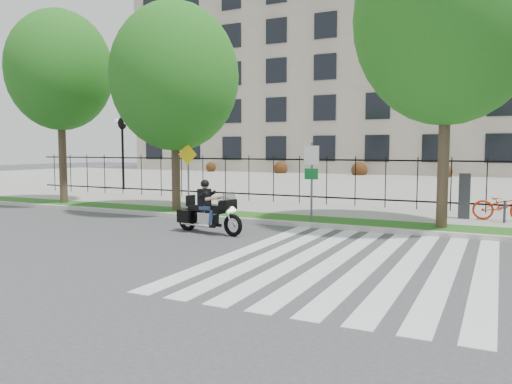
% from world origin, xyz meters
% --- Properties ---
extents(ground, '(120.00, 120.00, 0.00)m').
position_xyz_m(ground, '(0.00, 0.00, 0.00)').
color(ground, '#3B3B3E').
rests_on(ground, ground).
extents(curb, '(60.00, 0.20, 0.15)m').
position_xyz_m(curb, '(0.00, 4.10, 0.07)').
color(curb, '#BCB8B1').
rests_on(curb, ground).
extents(grass_verge, '(60.00, 1.50, 0.15)m').
position_xyz_m(grass_verge, '(0.00, 4.95, 0.07)').
color(grass_verge, '#1E5114').
rests_on(grass_verge, ground).
extents(sidewalk, '(60.00, 3.50, 0.15)m').
position_xyz_m(sidewalk, '(0.00, 7.45, 0.07)').
color(sidewalk, gray).
rests_on(sidewalk, ground).
extents(plaza, '(80.00, 34.00, 0.10)m').
position_xyz_m(plaza, '(0.00, 25.00, 0.05)').
color(plaza, gray).
rests_on(plaza, ground).
extents(crosswalk_stripes, '(5.70, 8.00, 0.01)m').
position_xyz_m(crosswalk_stripes, '(4.83, 0.00, 0.01)').
color(crosswalk_stripes, silver).
rests_on(crosswalk_stripes, ground).
extents(iron_fence, '(30.00, 0.06, 2.00)m').
position_xyz_m(iron_fence, '(0.00, 9.20, 1.15)').
color(iron_fence, black).
rests_on(iron_fence, sidewalk).
extents(office_building, '(60.00, 21.90, 20.15)m').
position_xyz_m(office_building, '(0.00, 44.92, 9.97)').
color(office_building, '#A09681').
rests_on(office_building, ground).
extents(lamp_post_left, '(1.06, 0.70, 4.25)m').
position_xyz_m(lamp_post_left, '(-12.00, 12.00, 3.21)').
color(lamp_post_left, black).
rests_on(lamp_post_left, ground).
extents(street_tree_0, '(4.36, 4.36, 8.09)m').
position_xyz_m(street_tree_0, '(-9.14, 4.95, 5.72)').
color(street_tree_0, '#3C2B21').
rests_on(street_tree_0, grass_verge).
extents(street_tree_1, '(4.74, 4.74, 7.68)m').
position_xyz_m(street_tree_1, '(-3.31, 4.95, 5.09)').
color(street_tree_1, '#3C2B21').
rests_on(street_tree_1, grass_verge).
extents(street_tree_2, '(5.33, 5.33, 9.10)m').
position_xyz_m(street_tree_2, '(6.12, 4.95, 6.17)').
color(street_tree_2, '#3C2B21').
rests_on(street_tree_2, grass_verge).
extents(sign_pole_regulatory, '(0.50, 0.09, 2.50)m').
position_xyz_m(sign_pole_regulatory, '(2.20, 4.58, 1.74)').
color(sign_pole_regulatory, '#59595B').
rests_on(sign_pole_regulatory, grass_verge).
extents(sign_pole_warning, '(0.78, 0.09, 2.49)m').
position_xyz_m(sign_pole_warning, '(-2.52, 4.58, 1.74)').
color(sign_pole_warning, '#59595B').
rests_on(sign_pole_warning, grass_verge).
extents(motorcycle_rider, '(2.42, 0.93, 1.88)m').
position_xyz_m(motorcycle_rider, '(0.06, 1.78, 0.63)').
color(motorcycle_rider, black).
rests_on(motorcycle_rider, ground).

